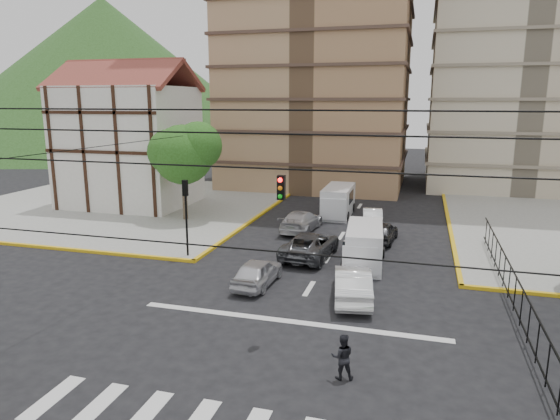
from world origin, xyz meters
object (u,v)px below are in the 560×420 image
(van_left_lane, at_px, (338,202))
(traffic_light_nw, at_px, (186,205))
(car_white_front_right, at_px, (352,283))
(van_right_lane, at_px, (364,247))
(pedestrian_crosswalk, at_px, (342,357))
(car_silver_front_left, at_px, (257,272))

(van_left_lane, bearing_deg, traffic_light_nw, -117.26)
(van_left_lane, bearing_deg, car_white_front_right, -78.58)
(traffic_light_nw, relative_size, van_right_lane, 0.89)
(pedestrian_crosswalk, bearing_deg, car_silver_front_left, -68.52)
(traffic_light_nw, bearing_deg, van_left_lane, 63.01)
(van_right_lane, height_order, car_white_front_right, van_right_lane)
(traffic_light_nw, xyz_separation_m, van_right_lane, (9.92, 1.35, -2.06))
(car_white_front_right, bearing_deg, traffic_light_nw, -29.42)
(car_silver_front_left, bearing_deg, traffic_light_nw, -27.24)
(car_white_front_right, bearing_deg, car_silver_front_left, -16.07)
(car_silver_front_left, distance_m, car_white_front_right, 4.76)
(car_silver_front_left, xyz_separation_m, car_white_front_right, (4.73, -0.51, 0.09))
(traffic_light_nw, bearing_deg, car_white_front_right, -19.54)
(traffic_light_nw, xyz_separation_m, car_white_front_right, (9.97, -3.54, -2.35))
(traffic_light_nw, bearing_deg, car_silver_front_left, -29.98)
(car_silver_front_left, bearing_deg, van_left_lane, -92.01)
(van_left_lane, distance_m, car_silver_front_left, 15.99)
(traffic_light_nw, relative_size, car_white_front_right, 0.96)
(traffic_light_nw, xyz_separation_m, car_silver_front_left, (5.25, -3.03, -2.44))
(car_silver_front_left, relative_size, pedestrian_crosswalk, 2.54)
(car_silver_front_left, bearing_deg, car_white_front_right, 176.55)
(van_right_lane, distance_m, car_silver_front_left, 6.41)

